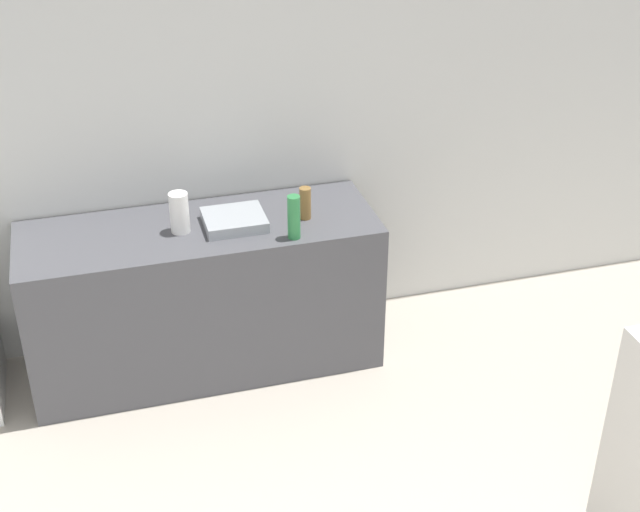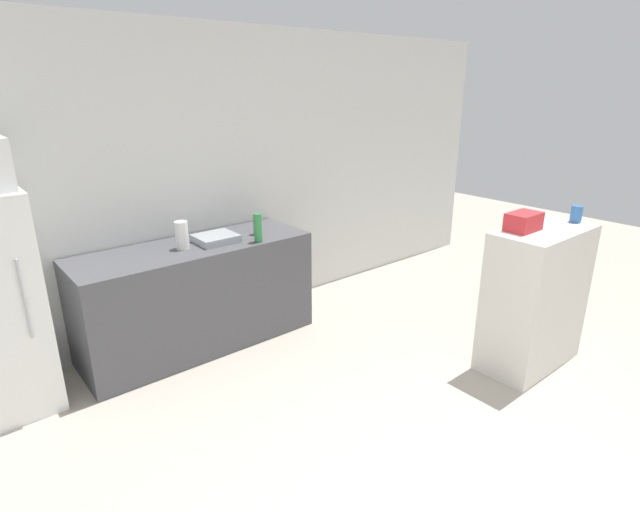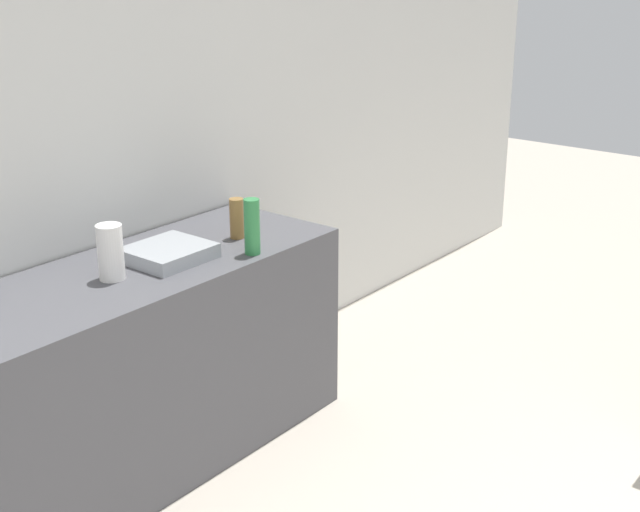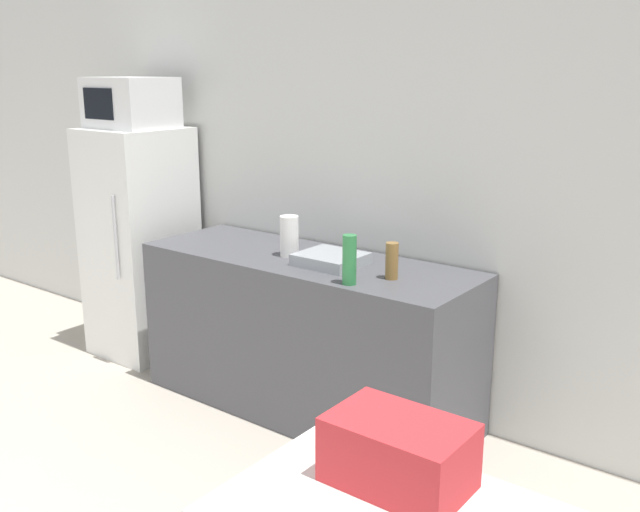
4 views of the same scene
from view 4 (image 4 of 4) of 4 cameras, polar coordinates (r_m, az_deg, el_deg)
The scene contains 9 objects.
wall_back at distance 4.06m, azimuth 1.70°, elevation 6.75°, with size 8.00×0.06×2.60m, color silver.
refrigerator at distance 4.86m, azimuth -14.19°, elevation 1.04°, with size 0.57×0.61×1.50m.
microwave at distance 4.73m, azimuth -14.91°, elevation 11.77°, with size 0.50×0.41×0.31m.
counter at distance 3.97m, azimuth -1.10°, elevation -6.28°, with size 1.92×0.66×0.88m, color #4C4C51.
sink_basin at distance 3.69m, azimuth 0.86°, elevation -0.25°, with size 0.32×0.29×0.06m, color #9EA3A8.
bottle_tall at distance 3.34m, azimuth 2.37°, elevation -0.30°, with size 0.07×0.07×0.24m, color #2D7F42.
bottle_short at distance 3.45m, azimuth 5.77°, elevation -0.39°, with size 0.06×0.06×0.18m, color olive.
basket at distance 1.40m, azimuth 6.29°, elevation -15.36°, with size 0.26×0.17×0.13m, color red.
paper_towel_roll at distance 3.85m, azimuth -2.47°, elevation 1.60°, with size 0.10×0.10×0.22m, color white.
Camera 4 is at (2.34, -0.05, 1.87)m, focal length 40.00 mm.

